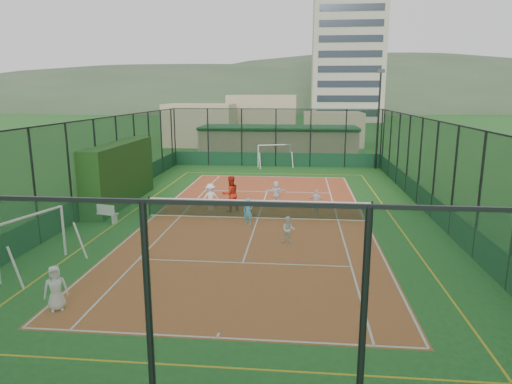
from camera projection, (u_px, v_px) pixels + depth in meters
The scene contains 20 objects.
ground at pixel (258, 218), 23.73m from camera, with size 300.00×300.00×0.00m, color #1D4F1B.
court_slab at pixel (258, 218), 23.73m from camera, with size 11.17×23.97×0.01m, color #A33B24.
tennis_net at pixel (258, 208), 23.61m from camera, with size 11.67×0.12×1.06m, color black, non-canonical shape.
perimeter_fence at pixel (258, 171), 23.19m from camera, with size 18.12×34.12×5.00m, color black, non-canonical shape.
floodlight_ne at pixel (378, 120), 38.17m from camera, with size 0.60×0.26×8.25m, color black, non-canonical shape.
clubhouse at pixel (278, 142), 44.77m from camera, with size 15.20×7.20×3.15m, color tan, non-canonical shape.
apartment_tower at pixel (347, 51), 99.08m from camera, with size 15.00×12.00×30.00m, color beige.
distant_hills at pixel (295, 109), 169.53m from camera, with size 200.00×60.00×24.00m, color #384C33, non-canonical shape.
hedge_left at pixel (120, 174), 26.52m from camera, with size 1.22×8.12×3.55m, color black.
white_bench at pixel (101, 212), 22.96m from camera, with size 1.76×0.48×0.99m, color white, non-canonical shape.
futsal_goal_near at pixel (33, 242), 16.78m from camera, with size 0.91×3.14×2.03m, color white, non-canonical shape.
futsal_goal_far at pixel (274, 156), 39.81m from camera, with size 2.97×0.86×1.91m, color white, non-canonical shape.
child_near_left at pixel (56, 288), 13.60m from camera, with size 0.68×0.44×1.39m, color white.
child_near_mid at pixel (248, 211), 22.45m from camera, with size 0.48×0.32×1.32m, color #51ACE5.
child_near_right at pixel (288, 230), 19.73m from camera, with size 0.57×0.44×1.17m, color white.
child_far_left at pixel (211, 197), 25.03m from camera, with size 0.98×0.56×1.52m, color white.
child_far_right at pixel (316, 202), 24.47m from camera, with size 0.77×0.32×1.32m, color silver.
child_far_back at pixel (276, 192), 26.72m from camera, with size 1.23×0.39×1.33m, color white.
coach at pixel (231, 194), 24.83m from camera, with size 0.96×0.75×1.98m, color red.
tennis_balls at pixel (246, 211), 24.87m from camera, with size 6.65×0.98×0.07m.
Camera 1 is at (2.09, -22.78, 6.44)m, focal length 32.00 mm.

